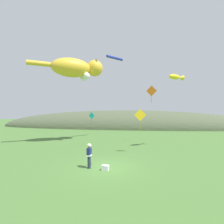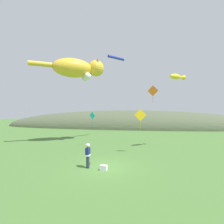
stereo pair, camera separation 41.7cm
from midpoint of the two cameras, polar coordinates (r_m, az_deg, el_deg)
ground_plane at (r=13.56m, az=-1.87°, el=-17.55°), size 120.00×120.00×0.00m
distant_hill_ridge at (r=42.24m, az=5.72°, el=-5.05°), size 63.53×12.39×8.24m
festival_attendant at (r=13.18m, az=-6.98°, el=-13.78°), size 0.32×0.45×1.77m
kite_spool at (r=14.14m, az=-6.52°, el=-16.32°), size 0.12×0.22×0.22m
picnic_cooler at (r=12.86m, az=-1.76°, el=-17.73°), size 0.54×0.42×0.36m
kite_giant_cat at (r=23.41m, az=-10.56°, el=13.79°), size 8.18×5.67×2.82m
kite_fish_windsock at (r=20.33m, az=21.02°, el=10.72°), size 2.00×1.72×0.64m
kite_tube_streamer at (r=26.17m, az=1.95°, el=17.22°), size 2.26×2.41×0.44m
kite_diamond_gold at (r=17.09m, az=9.92°, el=-1.05°), size 1.15×0.26×2.07m
kite_diamond_teal at (r=20.21m, az=-5.82°, el=-1.24°), size 0.76×0.42×1.76m
kite_diamond_orange at (r=23.57m, az=13.71°, el=6.73°), size 1.33×0.50×2.31m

